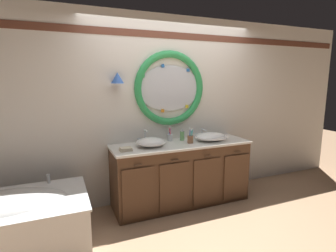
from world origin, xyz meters
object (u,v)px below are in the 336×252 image
(sink_basin_right, at_px, (211,137))
(folded_hand_towel, at_px, (126,149))
(toothbrush_holder_right, at_px, (190,139))
(soap_dispenser, at_px, (182,136))
(toothbrush_holder_left, at_px, (170,137))
(sink_basin_left, at_px, (151,142))

(sink_basin_right, height_order, folded_hand_towel, sink_basin_right)
(folded_hand_towel, bearing_deg, toothbrush_holder_right, 3.45)
(soap_dispenser, height_order, folded_hand_towel, soap_dispenser)
(sink_basin_right, relative_size, folded_hand_towel, 3.13)
(toothbrush_holder_left, relative_size, soap_dispenser, 1.37)
(sink_basin_right, xyz_separation_m, toothbrush_holder_left, (-0.55, 0.20, 0.00))
(toothbrush_holder_right, xyz_separation_m, folded_hand_towel, (-0.91, -0.05, -0.04))
(sink_basin_right, height_order, toothbrush_holder_right, toothbrush_holder_right)
(sink_basin_left, xyz_separation_m, soap_dispenser, (0.53, 0.16, 0.01))
(soap_dispenser, distance_m, folded_hand_towel, 0.91)
(sink_basin_left, relative_size, soap_dispenser, 2.42)
(toothbrush_holder_left, xyz_separation_m, soap_dispenser, (0.18, -0.04, 0.01))
(sink_basin_left, bearing_deg, toothbrush_holder_left, 30.18)
(toothbrush_holder_left, bearing_deg, sink_basin_left, -149.82)
(sink_basin_left, xyz_separation_m, folded_hand_towel, (-0.35, -0.08, -0.04))
(toothbrush_holder_right, relative_size, soap_dispenser, 1.36)
(soap_dispenser, bearing_deg, sink_basin_left, -162.74)
(toothbrush_holder_left, height_order, soap_dispenser, toothbrush_holder_left)
(sink_basin_right, height_order, toothbrush_holder_left, toothbrush_holder_left)
(toothbrush_holder_right, bearing_deg, toothbrush_holder_left, 132.49)
(toothbrush_holder_right, bearing_deg, soap_dispenser, 100.07)
(sink_basin_left, bearing_deg, sink_basin_right, 0.00)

